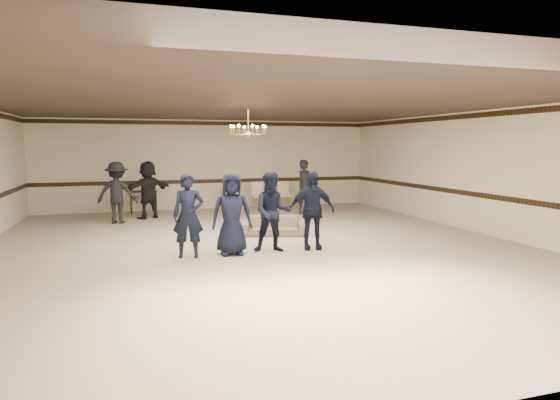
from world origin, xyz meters
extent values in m
cube|color=beige|center=(0.00, 0.00, 0.00)|extent=(12.00, 14.00, 0.01)
cube|color=#35261D|center=(0.00, 0.00, 3.20)|extent=(12.00, 14.00, 0.01)
cube|color=beige|center=(0.00, 7.00, 1.60)|extent=(12.00, 0.01, 3.20)
cube|color=beige|center=(0.00, -7.00, 1.60)|extent=(12.00, 0.01, 3.20)
cube|color=beige|center=(6.00, 0.00, 1.60)|extent=(0.01, 14.00, 3.20)
cube|color=black|center=(0.00, 6.99, 1.00)|extent=(12.00, 0.02, 0.14)
cube|color=black|center=(0.00, 6.99, 3.08)|extent=(12.00, 0.02, 0.14)
imported|color=black|center=(-1.63, -0.51, 0.87)|extent=(0.69, 0.52, 1.74)
imported|color=black|center=(-0.73, -0.51, 0.87)|extent=(0.89, 0.62, 1.74)
imported|color=black|center=(0.17, -0.51, 0.87)|extent=(0.97, 0.83, 1.74)
imported|color=black|center=(1.07, -0.51, 0.87)|extent=(1.08, 0.61, 1.74)
imported|color=#817656|center=(0.73, 1.32, 0.24)|extent=(1.78, 1.09, 0.49)
imported|color=black|center=(-3.14, 4.48, 0.91)|extent=(1.30, 0.94, 1.82)
imported|color=black|center=(-2.24, 5.18, 0.91)|extent=(1.74, 1.26, 1.82)
imported|color=black|center=(2.86, 4.78, 0.91)|extent=(0.78, 0.68, 1.82)
cube|color=black|center=(-2.36, 6.49, 0.38)|extent=(0.94, 0.46, 0.77)
camera|label=1|loc=(-2.71, -10.27, 2.31)|focal=30.60mm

